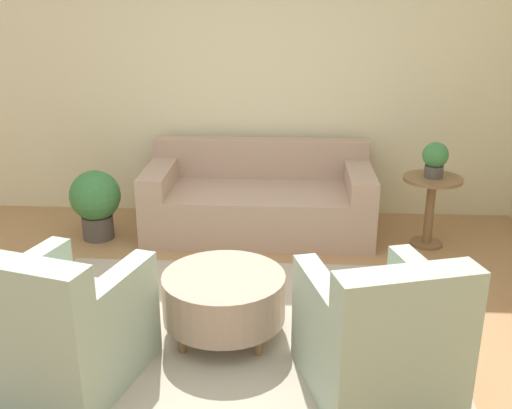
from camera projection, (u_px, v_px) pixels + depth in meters
name	position (u px, v px, depth m)	size (l,w,h in m)	color
ground_plane	(230.00, 334.00, 4.09)	(16.00, 16.00, 0.00)	#AD7F51
wall_back	(252.00, 77.00, 5.96)	(8.88, 0.12, 2.80)	beige
rug	(230.00, 334.00, 4.08)	(2.92, 2.26, 0.01)	#B2A893
couch	(259.00, 201.00, 5.75)	(2.12, 1.00, 0.83)	tan
armchair_left	(63.00, 330.00, 3.48)	(0.96, 1.02, 0.90)	#9EB29E
armchair_right	(380.00, 339.00, 3.38)	(0.96, 1.02, 0.90)	#9EB29E
ottoman_table	(224.00, 297.00, 4.00)	(0.82, 0.82, 0.43)	tan
side_table	(431.00, 200.00, 5.37)	(0.52, 0.52, 0.65)	olive
potted_plant_on_side_table	(435.00, 158.00, 5.24)	(0.23, 0.23, 0.32)	#4C4742
potted_plant_floor	(96.00, 200.00, 5.55)	(0.47, 0.47, 0.66)	#4C4742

